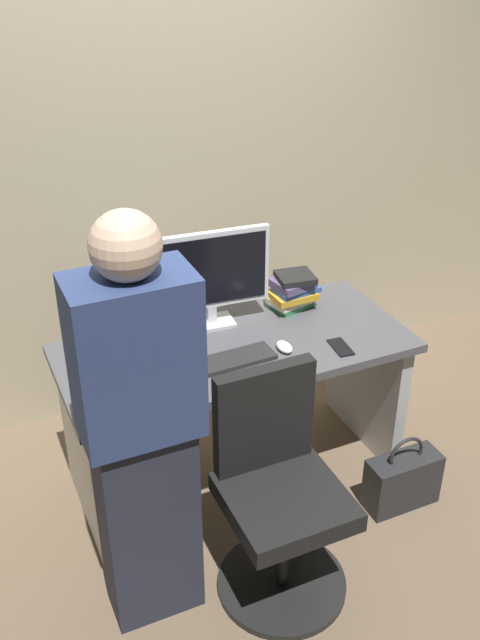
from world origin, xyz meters
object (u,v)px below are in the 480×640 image
Objects in this scene: office_chair at (278,498)px; monitor at (211,274)px; desk at (235,385)px; book_stack at (293,291)px; mouse at (284,347)px; cup_by_monitor at (112,352)px; person_at_desk at (142,432)px; keyboard at (226,362)px; cell_phone at (341,347)px; handbag at (402,480)px; cup_near_keyboard at (144,382)px.

office_chair is 1.02m from monitor.
book_stack is (0.38, 0.19, 0.31)m from desk.
cup_by_monitor is (-0.70, 0.22, 0.03)m from mouse.
person_at_desk is (-0.59, -0.55, 0.33)m from desk.
monitor reaches higher than keyboard.
cell_phone is 0.38× the size of handbag.
cup_by_monitor is at bearing 84.03° from person_at_desk.
office_chair is 1.74× the size of monitor.
desk is 0.52m from monitor.
office_chair is 0.68m from cup_near_keyboard.
book_stack is (0.48, 0.31, 0.08)m from keyboard.
cup_by_monitor is at bearing 168.00° from cell_phone.
cup_near_keyboard is (-0.36, 0.47, 0.35)m from office_chair.
desk is at bearing -82.87° from monitor.
monitor is at bearing 120.79° from mouse.
cup_near_keyboard is at bearing -78.12° from cup_by_monitor.
mouse is at bearing -17.13° from cup_by_monitor.
desk is 2.86× the size of monitor.
monitor is 5.43× the size of cup_near_keyboard.
cup_near_keyboard is (-0.37, -0.05, 0.04)m from keyboard.
monitor is (0.08, 0.85, 0.55)m from office_chair.
person_at_desk is at bearing -126.71° from monitor.
office_chair reaches higher than cup_near_keyboard.
office_chair is at bearing -118.80° from mouse.
mouse is at bearing 29.01° from person_at_desk.
cup_by_monitor is 0.24× the size of handbag.
mouse is at bearing -36.57° from desk.
office_chair is at bearing -52.07° from cup_near_keyboard.
desk is 0.94× the size of person_at_desk.
cell_phone is (0.51, 0.43, 0.30)m from office_chair.
cup_by_monitor is 0.92m from book_stack.
handbag is (0.43, -0.38, -0.61)m from mouse.
monitor is 5.41× the size of mouse.
keyboard is at bearing -26.15° from cup_by_monitor.
desk is at bearing -153.64° from book_stack.
desk is 0.66m from office_chair.
keyboard is at bearing -102.61° from monitor.
desk is 1.64× the size of office_chair.
cup_near_keyboard reaches higher than cup_by_monitor.
cup_near_keyboard is at bearing -176.49° from cell_phone.
cell_phone is (1.00, 0.34, -0.11)m from person_at_desk.
mouse is (0.77, 0.43, -0.10)m from person_at_desk.
cell_phone is at bearing -86.80° from book_stack.
cup_by_monitor is (-0.06, 0.26, -0.00)m from cup_near_keyboard.
office_chair reaches higher than mouse.
mouse is 1.08× the size of cup_by_monitor.
mouse is (0.27, -0.01, 0.01)m from keyboard.
handbag is at bearing -17.02° from cup_near_keyboard.
mouse reaches higher than handbag.
keyboard is (-0.07, -0.33, -0.25)m from monitor.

